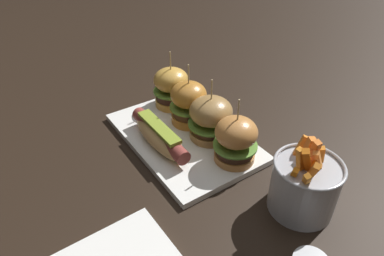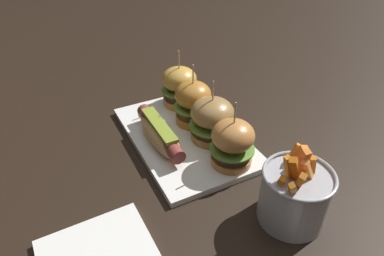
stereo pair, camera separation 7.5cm
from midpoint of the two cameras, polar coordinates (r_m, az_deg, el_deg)
name	(u,v)px [view 1 (the left image)]	position (r m, az deg, el deg)	size (l,w,h in m)	color
ground_plane	(183,140)	(0.80, -4.09, -2.01)	(3.00, 3.00, 0.00)	black
platter_main	(183,137)	(0.80, -4.11, -1.61)	(0.36, 0.23, 0.01)	white
hot_dog	(159,135)	(0.76, -8.29, -1.23)	(0.20, 0.06, 0.05)	tan
slider_far_left	(171,87)	(0.88, -5.86, 6.68)	(0.09, 0.09, 0.15)	gold
slider_center_left	(189,103)	(0.81, -3.20, 4.12)	(0.09, 0.09, 0.15)	#BA772D
slider_center_right	(211,118)	(0.76, 0.29, 1.61)	(0.10, 0.10, 0.14)	#9C7541
slider_far_right	(236,139)	(0.70, 4.18, -2.01)	(0.09, 0.09, 0.14)	#BF7D3E
fries_bucket	(304,185)	(0.63, 14.82, -9.18)	(0.12, 0.12, 0.15)	#A8AAB2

